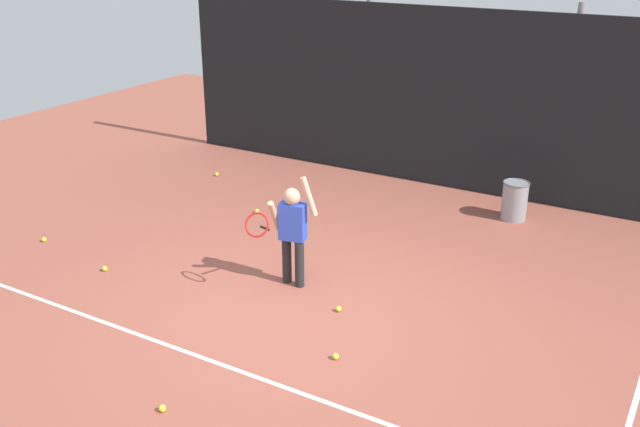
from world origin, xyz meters
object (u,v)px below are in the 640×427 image
tennis_ball_2 (162,408)px  tennis_ball_5 (217,174)px  tennis_player (291,228)px  tennis_ball_7 (338,309)px  ball_hopper (515,200)px  tennis_ball_1 (335,356)px  tennis_ball_3 (105,269)px  tennis_ball_8 (257,211)px  tennis_ball_6 (44,240)px

tennis_ball_2 → tennis_ball_5: (-3.52, 5.27, 0.00)m
tennis_player → tennis_ball_7: (0.79, -0.29, -0.69)m
tennis_player → ball_hopper: size_ratio=2.40×
ball_hopper → tennis_ball_5: (-4.87, -0.66, -0.26)m
ball_hopper → tennis_ball_2: bearing=-102.9°
ball_hopper → tennis_ball_1: 4.49m
tennis_ball_7 → tennis_ball_3: bearing=-168.9°
tennis_player → tennis_ball_2: 2.71m
tennis_ball_3 → tennis_ball_7: size_ratio=1.00×
tennis_ball_5 → tennis_ball_3: bearing=-73.7°
ball_hopper → tennis_ball_5: bearing=-172.3°
ball_hopper → tennis_ball_7: bearing=-103.6°
tennis_ball_1 → tennis_ball_7: bearing=117.1°
ball_hopper → tennis_ball_2: ball_hopper is taller
tennis_ball_2 → tennis_ball_3: 3.02m
ball_hopper → tennis_ball_1: (-0.45, -4.46, -0.26)m
tennis_ball_3 → tennis_ball_7: 3.02m
tennis_ball_1 → tennis_ball_2: bearing=-121.7°
tennis_player → tennis_ball_3: tennis_player is taller
ball_hopper → tennis_ball_8: ball_hopper is taller
tennis_ball_5 → tennis_ball_7: same height
ball_hopper → tennis_ball_1: size_ratio=8.52×
ball_hopper → tennis_ball_1: bearing=-95.7°
tennis_ball_1 → tennis_ball_3: size_ratio=1.00×
tennis_ball_6 → tennis_ball_8: (1.87, 2.29, 0.00)m
tennis_ball_2 → tennis_player: bearing=96.7°
tennis_ball_5 → tennis_ball_8: bearing=-33.7°
tennis_ball_6 → tennis_ball_2: bearing=-26.9°
tennis_player → tennis_ball_8: tennis_player is taller
tennis_player → tennis_ball_3: size_ratio=20.46×
tennis_ball_2 → tennis_ball_6: 4.30m
ball_hopper → tennis_ball_8: bearing=-153.0°
tennis_player → tennis_ball_7: bearing=-32.4°
tennis_ball_1 → tennis_ball_2: size_ratio=1.00×
tennis_ball_5 → tennis_ball_6: bearing=-95.5°
tennis_player → tennis_ball_6: (-3.53, -0.65, -0.69)m
ball_hopper → tennis_ball_7: (-0.88, -3.62, -0.26)m
tennis_ball_2 → tennis_ball_8: bearing=114.9°
tennis_ball_2 → tennis_ball_6: (-3.83, 1.95, 0.00)m
tennis_player → tennis_ball_5: bearing=127.8°
tennis_ball_7 → tennis_ball_8: 3.12m
tennis_ball_6 → tennis_ball_7: bearing=4.8°
tennis_ball_2 → tennis_ball_7: 2.36m
tennis_ball_8 → tennis_ball_5: bearing=146.3°
tennis_ball_2 → tennis_ball_6: size_ratio=1.00×
tennis_ball_2 → tennis_ball_5: size_ratio=1.00×
tennis_ball_2 → tennis_ball_8: size_ratio=1.00×
tennis_player → tennis_ball_6: size_ratio=20.46×
tennis_ball_2 → tennis_ball_7: (0.48, 2.31, 0.00)m
tennis_ball_6 → tennis_player: bearing=10.4°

